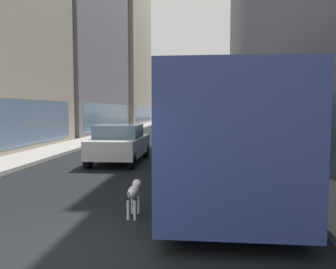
% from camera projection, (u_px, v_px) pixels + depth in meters
% --- Properties ---
extents(ground_plane, '(120.00, 120.00, 0.00)m').
position_uv_depth(ground_plane, '(182.00, 128.00, 39.79)').
color(ground_plane, black).
extents(sidewalk_left, '(2.40, 110.00, 0.15)m').
position_uv_depth(sidewalk_left, '(135.00, 128.00, 40.34)').
color(sidewalk_left, '#9E9991').
rests_on(sidewalk_left, ground).
extents(sidewalk_right, '(2.40, 110.00, 0.15)m').
position_uv_depth(sidewalk_right, '(230.00, 128.00, 39.22)').
color(sidewalk_right, gray).
rests_on(sidewalk_right, ground).
extents(building_left_far, '(11.46, 14.78, 26.20)m').
position_uv_depth(building_left_far, '(105.00, 36.00, 48.97)').
color(building_left_far, '#B2A893').
rests_on(building_left_far, ground).
extents(building_right_far, '(9.20, 20.54, 23.36)m').
position_uv_depth(building_right_far, '(268.00, 44.00, 47.85)').
color(building_right_far, slate).
rests_on(building_right_far, ground).
extents(transit_bus, '(2.78, 11.53, 3.05)m').
position_uv_depth(transit_bus, '(218.00, 125.00, 10.50)').
color(transit_bus, '#33478C').
rests_on(transit_bus, ground).
extents(car_grey_wagon, '(1.83, 4.46, 1.62)m').
position_uv_depth(car_grey_wagon, '(194.00, 119.00, 49.96)').
color(car_grey_wagon, slate).
rests_on(car_grey_wagon, ground).
extents(car_yellow_taxi, '(1.92, 4.51, 1.62)m').
position_uv_depth(car_yellow_taxi, '(190.00, 124.00, 32.91)').
color(car_yellow_taxi, yellow).
rests_on(car_yellow_taxi, ground).
extents(car_white_van, '(1.94, 4.08, 1.62)m').
position_uv_depth(car_white_van, '(120.00, 143.00, 14.19)').
color(car_white_van, silver).
rests_on(car_white_van, ground).
extents(box_truck, '(2.30, 7.50, 3.05)m').
position_uv_depth(box_truck, '(209.00, 119.00, 20.84)').
color(box_truck, silver).
rests_on(box_truck, ground).
extents(dalmatian_dog, '(0.22, 0.96, 0.72)m').
position_uv_depth(dalmatian_dog, '(134.00, 192.00, 7.05)').
color(dalmatian_dog, white).
rests_on(dalmatian_dog, ground).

